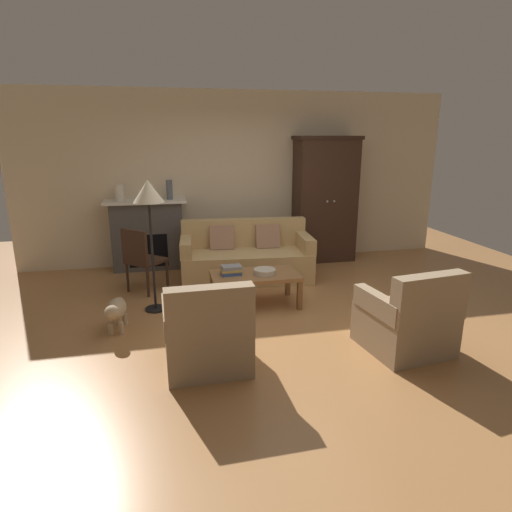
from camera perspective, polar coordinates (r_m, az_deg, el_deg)
The scene contains 15 objects.
ground_plane at distance 5.32m, azimuth 2.94°, elevation -7.72°, with size 9.60×9.60×0.00m, color #B27A47.
back_wall at distance 7.41m, azimuth -2.16°, elevation 10.15°, with size 7.20×0.10×2.80m, color beige.
fireplace at distance 7.18m, azimuth -14.01°, elevation 2.79°, with size 1.26×0.48×1.12m.
armoire at distance 7.51m, azimuth 8.98°, elevation 7.33°, with size 1.06×0.57×2.09m.
couch at distance 6.54m, azimuth -1.32°, elevation -0.26°, with size 1.98×1.00×0.86m.
coffee_table at distance 5.49m, azimuth -0.14°, elevation -2.87°, with size 1.10×0.60×0.42m.
fruit_bowl at distance 5.44m, azimuth 1.15°, elevation -2.06°, with size 0.27×0.27×0.07m, color beige.
book_stack at distance 5.43m, azimuth -3.28°, elevation -1.86°, with size 0.26×0.18×0.11m.
mantel_vase_cream at distance 7.07m, azimuth -17.48°, elevation 7.94°, with size 0.14×0.14×0.25m, color beige.
mantel_vase_slate at distance 7.04m, azimuth -11.27°, elevation 8.52°, with size 0.10×0.10×0.30m, color #565B66.
armchair_near_left at distance 4.12m, azimuth -6.40°, elevation -10.27°, with size 0.79×0.78×0.88m.
armchair_near_right at distance 4.63m, azimuth 19.27°, elevation -8.06°, with size 0.86×0.86×0.88m.
side_chair_wooden at distance 6.10m, azimuth -14.79°, elevation -0.06°, with size 0.62×0.62×0.90m.
floor_lamp at distance 5.25m, azimuth -13.88°, elevation 7.25°, with size 0.36×0.36×1.60m.
dog at distance 5.05m, azimuth -17.84°, elevation -6.80°, with size 0.24×0.57×0.39m.
Camera 1 is at (-1.31, -4.71, 2.11)m, focal length 30.55 mm.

